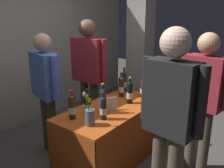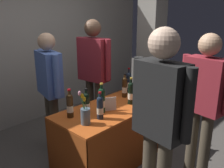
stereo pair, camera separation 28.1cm
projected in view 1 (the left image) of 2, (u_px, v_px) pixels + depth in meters
name	position (u px, v px, depth m)	size (l,w,h in m)	color
ground_plane	(112.00, 159.00, 3.11)	(12.00, 12.00, 0.00)	#514C47
back_partition	(16.00, 31.00, 3.78)	(5.47, 0.12, 3.16)	#9E998E
concrete_pillar	(141.00, 26.00, 4.53)	(0.40, 0.40, 3.22)	gray
tasting_table	(112.00, 124.00, 2.97)	(1.45, 0.70, 0.73)	#B74C19
featured_wine_bottle	(103.00, 108.00, 2.54)	(0.07, 0.07, 0.31)	#192333
display_bottle_0	(103.00, 100.00, 2.70)	(0.08, 0.08, 0.36)	black
display_bottle_1	(130.00, 92.00, 3.00)	(0.08, 0.08, 0.35)	black
display_bottle_2	(122.00, 86.00, 3.24)	(0.07, 0.07, 0.34)	#38230F
display_bottle_3	(143.00, 88.00, 3.23)	(0.08, 0.08, 0.31)	#38230F
display_bottle_4	(124.00, 81.00, 3.47)	(0.08, 0.08, 0.36)	#192333
display_bottle_5	(88.00, 103.00, 2.68)	(0.08, 0.08, 0.29)	black
display_bottle_6	(72.00, 107.00, 2.55)	(0.07, 0.07, 0.33)	#38230F
display_bottle_7	(121.00, 85.00, 3.37)	(0.08, 0.08, 0.31)	#192333
wine_glass_near_vendor	(102.00, 102.00, 2.82)	(0.07, 0.07, 0.12)	silver
flower_vase	(90.00, 116.00, 2.41)	(0.12, 0.10, 0.37)	slate
brochure_stand	(111.00, 104.00, 2.79)	(0.15, 0.01, 0.16)	silver
vendor_presenter	(46.00, 84.00, 3.03)	(0.31, 0.63, 1.62)	#4C4233
vendor_assistant	(88.00, 68.00, 3.46)	(0.25, 0.63, 1.77)	#4C4233
taster_foreground_right	(203.00, 93.00, 2.60)	(0.27, 0.58, 1.66)	#4C4233
taster_foreground_left	(170.00, 112.00, 1.95)	(0.26, 0.58, 1.75)	#4C4233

